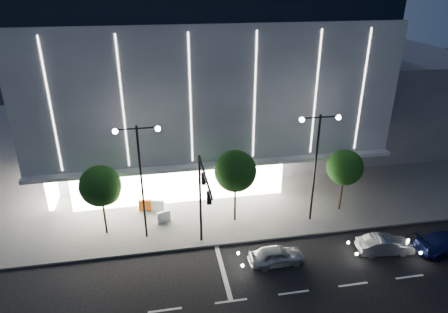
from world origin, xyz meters
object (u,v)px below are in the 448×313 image
(tree_left, at_px, (101,188))
(tree_right, at_px, (345,169))
(street_lamp_east, at_px, (317,153))
(barrier_b, at_px, (158,206))
(barrier_d, at_px, (164,217))
(car_lead, at_px, (276,256))
(car_second, at_px, (385,245))
(tree_mid, at_px, (236,173))
(barrier_c, at_px, (146,205))
(street_lamp_west, at_px, (140,167))
(traffic_mast, at_px, (203,192))

(tree_left, height_order, tree_right, tree_left)
(street_lamp_east, distance_m, barrier_b, 13.60)
(tree_left, relative_size, barrier_d, 5.20)
(tree_left, bearing_deg, tree_right, -0.00)
(street_lamp_east, xyz_separation_m, barrier_b, (-12.04, 3.43, -5.31))
(tree_left, bearing_deg, street_lamp_east, -3.65)
(barrier_d, bearing_deg, tree_left, 168.06)
(car_lead, relative_size, car_second, 0.98)
(tree_right, height_order, car_second, tree_right)
(tree_mid, distance_m, barrier_c, 8.41)
(tree_left, relative_size, car_lead, 1.49)
(car_second, xyz_separation_m, barrier_c, (-16.73, 8.53, 0.00))
(barrier_d, bearing_deg, street_lamp_east, -28.34)
(tree_mid, bearing_deg, barrier_d, 173.63)
(car_second, bearing_deg, street_lamp_west, 80.26)
(barrier_d, bearing_deg, barrier_b, 82.24)
(street_lamp_west, distance_m, barrier_b, 6.39)
(street_lamp_east, bearing_deg, street_lamp_west, 180.00)
(traffic_mast, height_order, car_lead, traffic_mast)
(traffic_mast, bearing_deg, barrier_b, 116.50)
(tree_left, relative_size, car_second, 1.45)
(street_lamp_east, height_order, barrier_b, street_lamp_east)
(tree_left, xyz_separation_m, barrier_d, (4.33, 0.63, -3.38))
(car_second, distance_m, barrier_d, 16.64)
(street_lamp_west, relative_size, tree_left, 1.57)
(traffic_mast, height_order, barrier_b, traffic_mast)
(car_lead, bearing_deg, street_lamp_west, 59.73)
(street_lamp_west, distance_m, tree_mid, 7.28)
(traffic_mast, relative_size, car_lead, 1.84)
(barrier_d, bearing_deg, car_lead, -60.61)
(traffic_mast, relative_size, barrier_b, 6.43)
(car_lead, relative_size, barrier_d, 3.50)
(street_lamp_east, height_order, barrier_c, street_lamp_east)
(barrier_c, bearing_deg, car_second, -20.12)
(street_lamp_east, bearing_deg, barrier_d, 171.92)
(street_lamp_west, height_order, barrier_c, street_lamp_west)
(car_lead, distance_m, barrier_b, 11.17)
(street_lamp_west, bearing_deg, barrier_b, 74.36)
(car_second, xyz_separation_m, barrier_b, (-15.72, 8.26, 0.00))
(tree_right, bearing_deg, barrier_d, 177.53)
(barrier_b, bearing_deg, tree_right, 6.09)
(street_lamp_east, bearing_deg, car_second, -52.68)
(barrier_b, bearing_deg, traffic_mast, -48.32)
(street_lamp_west, xyz_separation_m, tree_right, (16.03, 1.02, -2.07))
(traffic_mast, distance_m, tree_left, 7.95)
(car_second, bearing_deg, street_lamp_east, 43.73)
(barrier_b, height_order, barrier_c, same)
(tree_right, bearing_deg, tree_mid, 180.00)
(tree_right, distance_m, car_second, 6.72)
(tree_left, bearing_deg, tree_mid, 0.00)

